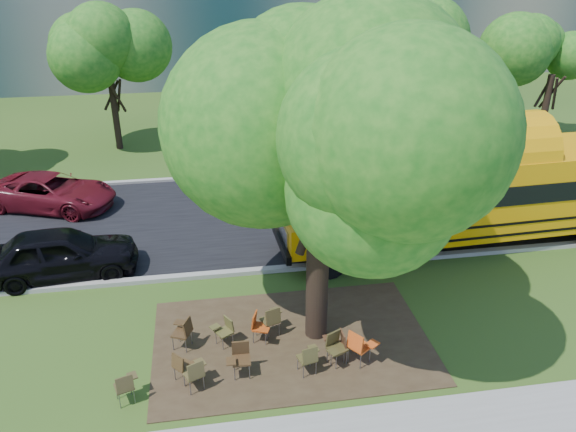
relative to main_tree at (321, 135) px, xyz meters
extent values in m
plane|color=#2A4B17|center=(-1.68, 0.29, -5.43)|extent=(160.00, 160.00, 0.00)
cube|color=#382819|center=(-0.68, -0.21, -5.41)|extent=(7.00, 4.50, 0.03)
cube|color=black|center=(-1.68, 7.29, -5.41)|extent=(80.00, 8.00, 0.04)
cube|color=gray|center=(-1.68, 3.29, -5.36)|extent=(80.00, 0.25, 0.14)
cube|color=gray|center=(-1.68, 11.39, -5.36)|extent=(80.00, 0.25, 0.14)
cylinder|color=black|center=(-6.68, 16.29, -3.68)|extent=(0.32, 0.32, 3.50)
sphere|color=#175F15|center=(-6.68, 16.29, -1.21)|extent=(4.80, 4.80, 4.80)
cylinder|color=black|center=(6.32, 14.29, -3.33)|extent=(0.38, 0.38, 4.20)
sphere|color=#175F15|center=(6.32, 14.29, -0.39)|extent=(5.60, 5.60, 5.60)
cylinder|color=black|center=(14.32, 13.29, -3.63)|extent=(0.34, 0.34, 3.60)
sphere|color=#175F15|center=(14.32, 13.29, -1.08)|extent=(5.00, 5.00, 5.00)
cylinder|color=black|center=(0.00, 0.00, -3.24)|extent=(0.56, 0.56, 4.38)
sphere|color=#175F15|center=(0.00, 0.00, 0.01)|extent=(7.09, 7.09, 7.09)
cube|color=orange|center=(6.99, 4.29, -3.53)|extent=(11.85, 3.19, 2.62)
cube|color=black|center=(7.31, 4.30, -3.24)|extent=(11.21, 3.20, 0.64)
cube|color=orange|center=(0.45, 4.00, -4.36)|extent=(1.49, 2.41, 1.01)
cube|color=black|center=(6.99, 4.29, -4.20)|extent=(11.87, 3.22, 0.09)
cube|color=black|center=(6.99, 4.29, -4.59)|extent=(11.87, 3.22, 0.09)
cylinder|color=black|center=(0.97, 2.69, -4.89)|extent=(1.08, 0.37, 1.07)
cylinder|color=black|center=(0.85, 5.35, -4.89)|extent=(1.08, 0.37, 1.07)
cylinder|color=black|center=(10.03, 5.76, -4.89)|extent=(1.08, 0.37, 1.07)
cube|color=#453A1D|center=(-4.67, -1.70, -5.01)|extent=(0.49, 0.48, 0.05)
cube|color=#453A1D|center=(-4.62, -1.86, -4.80)|extent=(0.38, 0.21, 0.38)
cube|color=#453A1D|center=(-4.50, -1.50, -4.89)|extent=(0.28, 0.32, 0.03)
cylinder|color=slate|center=(-4.88, -1.60, -5.22)|extent=(0.02, 0.02, 0.42)
cylinder|color=slate|center=(-4.47, -1.79, -5.22)|extent=(0.02, 0.02, 0.42)
cube|color=#473119|center=(-3.37, -1.23, -5.00)|extent=(0.55, 0.55, 0.05)
cube|color=#473119|center=(-3.50, -1.34, -4.79)|extent=(0.32, 0.34, 0.38)
cube|color=#473119|center=(-3.12, -1.31, -4.89)|extent=(0.34, 0.33, 0.03)
cylinder|color=slate|center=(-3.36, -1.00, -5.21)|extent=(0.02, 0.02, 0.43)
cylinder|color=slate|center=(-3.38, -1.45, -5.21)|extent=(0.02, 0.02, 0.43)
cube|color=#504422|center=(-3.16, -1.55, -4.99)|extent=(0.53, 0.52, 0.05)
cube|color=#504422|center=(-3.09, -1.71, -4.77)|extent=(0.40, 0.24, 0.39)
cube|color=#504422|center=(-3.00, -1.32, -4.87)|extent=(0.31, 0.34, 0.03)
cylinder|color=slate|center=(-3.38, -1.46, -5.21)|extent=(0.02, 0.02, 0.44)
cylinder|color=slate|center=(-2.94, -1.63, -5.21)|extent=(0.02, 0.02, 0.44)
cube|color=#452E18|center=(-2.05, -1.28, -4.97)|extent=(0.43, 0.41, 0.05)
cube|color=#452E18|center=(-2.05, -1.10, -4.75)|extent=(0.41, 0.10, 0.41)
cube|color=#452E18|center=(-2.30, -1.42, -4.85)|extent=(0.23, 0.29, 0.03)
cylinder|color=slate|center=(-1.88, -1.45, -5.20)|extent=(0.02, 0.02, 0.46)
cylinder|color=slate|center=(-2.22, -1.10, -5.20)|extent=(0.02, 0.02, 0.46)
cube|color=#4C4521|center=(-0.52, -1.42, -4.99)|extent=(0.48, 0.47, 0.05)
cube|color=#4C4521|center=(-0.48, -1.59, -4.78)|extent=(0.40, 0.18, 0.39)
cube|color=#4C4521|center=(-0.33, -1.24, -4.88)|extent=(0.27, 0.31, 0.03)
cylinder|color=slate|center=(-0.72, -1.31, -5.21)|extent=(0.02, 0.02, 0.43)
cylinder|color=slate|center=(-0.32, -1.54, -5.21)|extent=(0.02, 0.02, 0.43)
cube|color=#413A1C|center=(0.26, -1.22, -4.98)|extent=(0.55, 0.54, 0.05)
cube|color=#413A1C|center=(0.19, -1.06, -4.77)|extent=(0.40, 0.26, 0.40)
cube|color=#413A1C|center=(0.11, -1.45, -4.86)|extent=(0.32, 0.34, 0.03)
cylinder|color=slate|center=(0.49, -1.30, -5.21)|extent=(0.02, 0.02, 0.44)
cylinder|color=slate|center=(0.04, -1.15, -5.21)|extent=(0.02, 0.02, 0.44)
cube|color=#492B1A|center=(0.26, -1.10, -5.00)|extent=(0.39, 0.41, 0.05)
cube|color=#492B1A|center=(0.43, -1.10, -4.79)|extent=(0.11, 0.38, 0.38)
cube|color=#492B1A|center=(0.12, -0.88, -4.89)|extent=(0.27, 0.22, 0.03)
cylinder|color=slate|center=(0.11, -1.27, -5.21)|extent=(0.02, 0.02, 0.43)
cylinder|color=slate|center=(0.42, -0.93, -5.21)|extent=(0.02, 0.02, 0.43)
cube|color=#D94F17|center=(0.80, -1.27, -4.94)|extent=(0.62, 0.63, 0.05)
cube|color=#D94F17|center=(0.65, -1.38, -4.70)|extent=(0.34, 0.41, 0.44)
cube|color=#D94F17|center=(1.08, -1.38, -4.81)|extent=(0.39, 0.37, 0.03)
cylinder|color=slate|center=(0.84, -1.01, -5.18)|extent=(0.03, 0.03, 0.49)
cylinder|color=slate|center=(0.77, -1.52, -5.18)|extent=(0.03, 0.03, 0.49)
cube|color=#402B16|center=(-3.44, -0.02, -4.97)|extent=(0.55, 0.56, 0.05)
cube|color=#402B16|center=(-3.27, -0.10, -4.74)|extent=(0.26, 0.41, 0.41)
cube|color=#402B16|center=(-3.47, 0.26, -4.85)|extent=(0.35, 0.32, 0.03)
cylinder|color=slate|center=(-3.66, -0.11, -5.20)|extent=(0.02, 0.02, 0.46)
cylinder|color=slate|center=(-3.21, 0.06, -5.20)|extent=(0.02, 0.02, 0.46)
cube|color=#4E4A22|center=(-2.39, -0.08, -5.03)|extent=(0.50, 0.51, 0.04)
cube|color=#4E4A22|center=(-2.25, 0.00, -4.83)|extent=(0.26, 0.35, 0.36)
cube|color=#4E4A22|center=(-2.60, 0.04, -4.92)|extent=(0.32, 0.30, 0.03)
cylinder|color=slate|center=(-2.44, -0.29, -5.23)|extent=(0.02, 0.02, 0.40)
cylinder|color=slate|center=(-2.34, 0.13, -5.23)|extent=(0.02, 0.02, 0.40)
cube|color=#B54313|center=(-1.45, -0.06, -5.00)|extent=(0.50, 0.51, 0.05)
cube|color=#B54313|center=(-1.61, 0.00, -4.79)|extent=(0.22, 0.39, 0.38)
cube|color=#B54313|center=(-1.41, -0.33, -4.89)|extent=(0.32, 0.29, 0.03)
cylinder|color=slate|center=(-1.24, 0.03, -5.21)|extent=(0.02, 0.02, 0.43)
cylinder|color=slate|center=(-1.66, -0.16, -5.21)|extent=(0.02, 0.02, 0.43)
cube|color=#493F1F|center=(-1.19, 0.16, -4.97)|extent=(0.54, 0.53, 0.05)
cube|color=#493F1F|center=(-1.12, -0.02, -4.74)|extent=(0.42, 0.23, 0.41)
cube|color=#493F1F|center=(-1.00, 0.38, -4.84)|extent=(0.31, 0.35, 0.03)
cylinder|color=slate|center=(-1.41, 0.26, -5.20)|extent=(0.02, 0.02, 0.46)
cylinder|color=slate|center=(-0.96, 0.05, -5.20)|extent=(0.02, 0.02, 0.46)
imported|color=black|center=(-7.08, 4.10, -4.65)|extent=(4.70, 2.26, 1.55)
imported|color=#580F18|center=(-8.42, 9.33, -4.76)|extent=(5.31, 3.79, 1.34)
camera|label=1|loc=(-2.62, -11.64, 3.74)|focal=35.00mm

